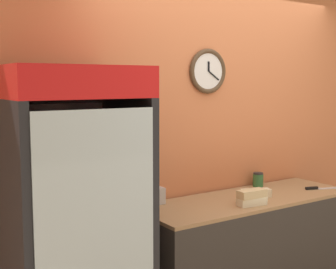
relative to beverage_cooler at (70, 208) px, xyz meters
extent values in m
cube|color=#D17547|center=(1.45, 0.35, 0.32)|extent=(5.20, 0.06, 2.70)
torus|color=#4C3823|center=(1.29, 0.31, 0.84)|extent=(0.35, 0.04, 0.35)
cylinder|color=white|center=(1.29, 0.31, 0.84)|extent=(0.29, 0.01, 0.29)
cube|color=black|center=(1.29, 0.30, 0.88)|extent=(0.01, 0.01, 0.08)
cube|color=black|center=(1.35, 0.30, 0.81)|extent=(0.11, 0.01, 0.08)
cube|color=#332D28|center=(1.45, -0.01, -0.60)|extent=(1.80, 0.62, 0.87)
cube|color=#9E754C|center=(1.45, -0.01, -0.15)|extent=(1.80, 0.62, 0.02)
cube|color=black|center=(0.00, 0.28, -0.18)|extent=(0.79, 0.04, 1.70)
cube|color=black|center=(-0.37, -0.04, -0.18)|extent=(0.05, 0.69, 1.70)
cube|color=black|center=(0.37, -0.04, -0.18)|extent=(0.05, 0.69, 1.70)
cube|color=white|center=(0.00, 0.25, -0.18)|extent=(0.69, 0.02, 1.60)
cube|color=silver|center=(0.00, -0.40, -0.18)|extent=(0.69, 0.01, 1.60)
cube|color=red|center=(0.00, -0.08, 0.76)|extent=(0.79, 0.62, 0.18)
cube|color=silver|center=(0.00, -0.06, -0.17)|extent=(0.67, 0.57, 0.01)
cube|color=silver|center=(0.00, -0.06, 0.21)|extent=(0.67, 0.57, 0.01)
cylinder|color=#B2231E|center=(-0.29, -0.31, 0.29)|extent=(0.06, 0.06, 0.14)
cylinder|color=#B2231E|center=(-0.29, -0.31, 0.39)|extent=(0.02, 0.02, 0.06)
cylinder|color=orange|center=(0.00, -0.31, 0.30)|extent=(0.06, 0.06, 0.18)
cylinder|color=orange|center=(0.00, -0.31, 0.43)|extent=(0.02, 0.02, 0.08)
cylinder|color=#5B2D19|center=(-0.25, -0.31, -0.08)|extent=(0.07, 0.07, 0.17)
cylinder|color=#5B2D19|center=(-0.25, -0.31, 0.04)|extent=(0.03, 0.03, 0.07)
cube|color=beige|center=(1.32, -0.19, -0.11)|extent=(0.23, 0.12, 0.06)
cube|color=tan|center=(1.32, -0.19, -0.05)|extent=(0.22, 0.10, 0.06)
cube|color=beige|center=(1.52, -0.02, -0.11)|extent=(0.25, 0.17, 0.06)
cube|color=silver|center=(2.22, -0.15, -0.13)|extent=(0.19, 0.10, 0.00)
cube|color=black|center=(2.09, -0.10, -0.12)|extent=(0.11, 0.06, 0.02)
cylinder|color=#336B38|center=(1.79, 0.23, -0.08)|extent=(0.09, 0.09, 0.11)
cylinder|color=#262628|center=(1.79, 0.23, -0.02)|extent=(0.08, 0.08, 0.01)
cube|color=#B7B2AD|center=(0.76, 0.23, -0.08)|extent=(0.11, 0.09, 0.12)
camera|label=1|loc=(-1.03, -2.62, 0.76)|focal=50.00mm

